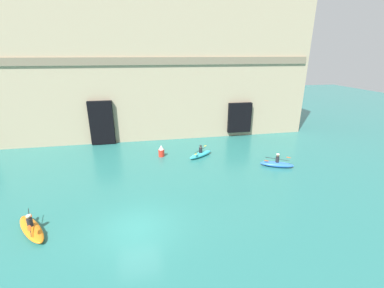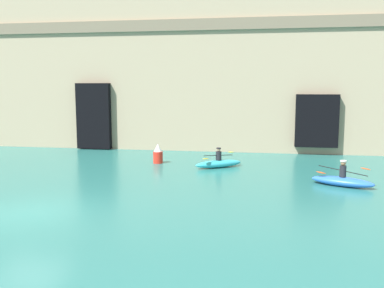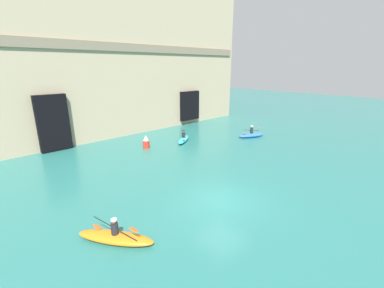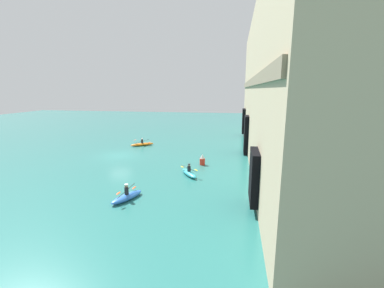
{
  "view_description": "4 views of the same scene",
  "coord_description": "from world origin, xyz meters",
  "px_view_note": "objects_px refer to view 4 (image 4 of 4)",
  "views": [
    {
      "loc": [
        0.81,
        -12.55,
        9.44
      ],
      "look_at": [
        4.75,
        8.18,
        1.92
      ],
      "focal_mm": 24.0,
      "sensor_mm": 36.0,
      "label": 1
    },
    {
      "loc": [
        8.37,
        -13.75,
        4.58
      ],
      "look_at": [
        4.56,
        8.69,
        1.45
      ],
      "focal_mm": 40.0,
      "sensor_mm": 36.0,
      "label": 2
    },
    {
      "loc": [
        -9.64,
        -7.87,
        6.93
      ],
      "look_at": [
        3.87,
        6.46,
        0.93
      ],
      "focal_mm": 24.0,
      "sensor_mm": 36.0,
      "label": 3
    },
    {
      "loc": [
        28.39,
        13.92,
        7.91
      ],
      "look_at": [
        2.04,
        9.38,
        2.19
      ],
      "focal_mm": 24.0,
      "sensor_mm": 36.0,
      "label": 4
    }
  ],
  "objects_px": {
    "kayak_cyan": "(189,173)",
    "marker_buoy": "(202,160)",
    "kayak_blue": "(127,196)",
    "kayak_orange": "(142,144)"
  },
  "relations": [
    {
      "from": "kayak_blue",
      "to": "marker_buoy",
      "type": "bearing_deg",
      "value": -179.8
    },
    {
      "from": "kayak_cyan",
      "to": "marker_buoy",
      "type": "xyz_separation_m",
      "value": [
        -3.69,
        0.77,
        0.28
      ]
    },
    {
      "from": "kayak_orange",
      "to": "kayak_cyan",
      "type": "relative_size",
      "value": 1.16
    },
    {
      "from": "kayak_blue",
      "to": "marker_buoy",
      "type": "height_order",
      "value": "kayak_blue"
    },
    {
      "from": "kayak_orange",
      "to": "kayak_cyan",
      "type": "distance_m",
      "value": 14.72
    },
    {
      "from": "marker_buoy",
      "to": "kayak_blue",
      "type": "bearing_deg",
      "value": -23.65
    },
    {
      "from": "kayak_cyan",
      "to": "marker_buoy",
      "type": "relative_size",
      "value": 2.35
    },
    {
      "from": "kayak_cyan",
      "to": "marker_buoy",
      "type": "distance_m",
      "value": 3.78
    },
    {
      "from": "kayak_blue",
      "to": "marker_buoy",
      "type": "xyz_separation_m",
      "value": [
        -9.76,
        4.27,
        0.28
      ]
    },
    {
      "from": "kayak_blue",
      "to": "marker_buoy",
      "type": "distance_m",
      "value": 10.66
    }
  ]
}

